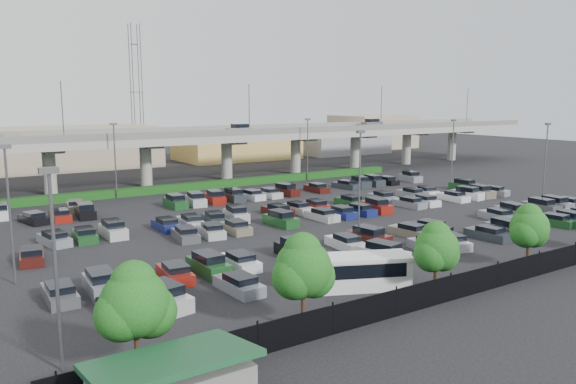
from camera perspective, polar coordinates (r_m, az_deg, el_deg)
The scene contains 10 objects.
ground at distance 65.96m, azimuth 2.67°, elevation -2.37°, with size 280.00×280.00×0.00m, color black.
overpass at distance 92.54m, azimuth -9.15°, elevation 5.28°, with size 150.00×13.00×15.80m.
hedge at distance 87.01m, azimuth -7.04°, elevation 0.82°, with size 66.00×1.60×1.10m, color #144213.
fence at distance 46.72m, azimuth 23.38°, elevation -6.98°, with size 70.00×0.10×2.00m.
tree_row at distance 47.49m, azimuth 22.61°, elevation -3.42°, with size 65.07×3.66×5.94m.
shuttle_bus at distance 40.96m, azimuth 7.06°, elevation -7.91°, with size 7.98×5.41×2.43m.
parked_cars at distance 63.92m, azimuth 3.70°, elevation -2.19°, with size 63.03×41.66×1.67m.
light_poles at distance 64.32m, azimuth -1.31°, elevation 2.97°, with size 66.90×48.38×10.30m.
distant_buildings at distance 125.03m, azimuth -9.49°, elevation 4.84°, with size 138.00×24.00×9.00m.
comm_tower at distance 133.02m, azimuth -15.15°, elevation 10.04°, with size 2.40×2.40×30.00m.
Camera 1 is at (-37.98, -52.21, 13.49)m, focal length 35.00 mm.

